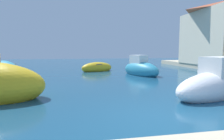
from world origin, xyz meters
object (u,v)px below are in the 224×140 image
object	(u,v)px
moored_boat_0	(4,71)
moored_boat_1	(141,69)
moored_boat_5	(97,68)
waterfront_building_annex	(223,32)
moored_boat_4	(217,84)

from	to	relation	value
moored_boat_0	moored_boat_1	distance (m)	10.60
moored_boat_1	moored_boat_0	bearing A→B (deg)	-111.16
moored_boat_5	waterfront_building_annex	bearing A→B (deg)	-21.78
waterfront_building_annex	moored_boat_5	bearing A→B (deg)	-179.54
moored_boat_4	moored_boat_5	distance (m)	11.65
moored_boat_0	moored_boat_4	xyz separation A→B (m)	(11.68, -7.71, 0.07)
moored_boat_1	moored_boat_4	xyz separation A→B (m)	(1.08, -7.44, 0.05)
moored_boat_5	moored_boat_4	bearing A→B (deg)	-90.08
moored_boat_0	moored_boat_1	bearing A→B (deg)	-122.76
moored_boat_4	moored_boat_5	size ratio (longest dim) A/B	1.53
moored_boat_5	waterfront_building_annex	distance (m)	14.37
moored_boat_1	waterfront_building_annex	size ratio (longest dim) A/B	0.55
moored_boat_1	moored_boat_5	size ratio (longest dim) A/B	1.23
moored_boat_0	waterfront_building_annex	distance (m)	21.71
moored_boat_0	waterfront_building_annex	world-z (taller)	waterfront_building_annex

